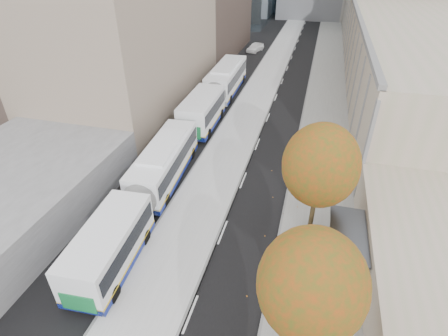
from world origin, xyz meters
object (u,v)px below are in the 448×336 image
(bus_near, at_px, (146,191))
(bus_far, at_px, (217,90))
(distant_car, at_px, (255,47))
(bus_shelter, at_px, (351,240))

(bus_near, distance_m, bus_far, 19.01)
(bus_near, xyz_separation_m, distant_car, (-0.87, 43.37, -0.83))
(bus_shelter, bearing_deg, bus_far, 122.59)
(bus_shelter, height_order, distant_car, bus_shelter)
(bus_near, height_order, bus_far, bus_far)
(bus_far, relative_size, distant_car, 4.57)
(bus_shelter, distance_m, distant_car, 47.39)
(bus_far, xyz_separation_m, distant_car, (-0.37, 24.37, -1.02))
(bus_near, bearing_deg, bus_shelter, -12.37)
(bus_far, height_order, distant_car, bus_far)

